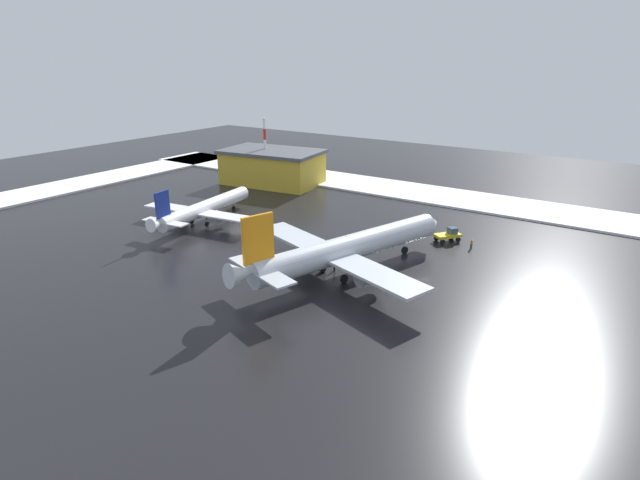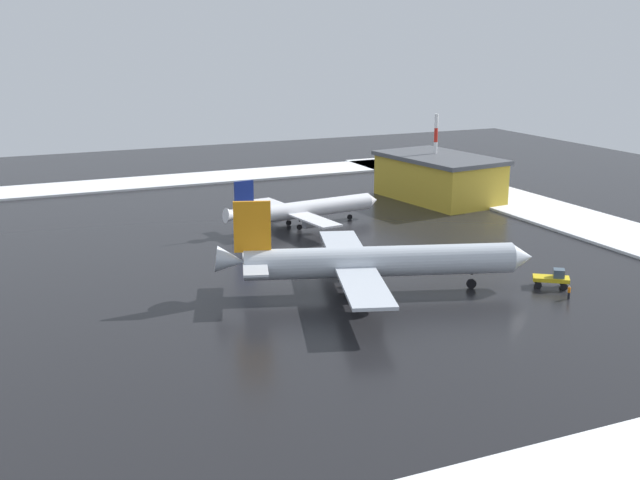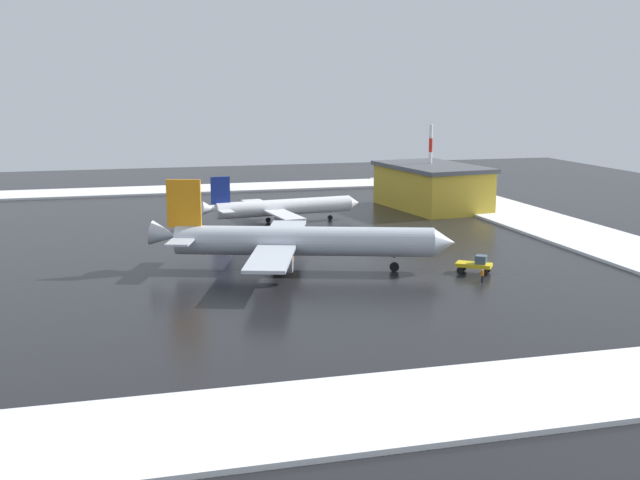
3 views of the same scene
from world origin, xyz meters
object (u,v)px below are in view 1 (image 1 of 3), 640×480
airplane_foreground_jet (204,208)px  pushback_tug (449,234)px  ground_crew_beside_wing (334,265)px  cargo_hangar (272,167)px  ground_crew_mid_apron (472,243)px  airplane_far_rear (346,249)px  antenna_mast (265,150)px

airplane_foreground_jet → pushback_tug: size_ratio=6.00×
ground_crew_beside_wing → cargo_hangar: cargo_hangar is taller
pushback_tug → ground_crew_beside_wing: (9.98, 22.45, -0.31)m
ground_crew_beside_wing → ground_crew_mid_apron: bearing=166.6°
airplane_foreground_jet → ground_crew_mid_apron: (-48.70, -15.28, -1.98)m
pushback_tug → cargo_hangar: cargo_hangar is taller
airplane_far_rear → ground_crew_beside_wing: 3.63m
ground_crew_mid_apron → cargo_hangar: size_ratio=0.06×
antenna_mast → airplane_far_rear: bearing=140.7°
airplane_foreground_jet → cargo_hangar: 34.22m
airplane_far_rear → pushback_tug: (-8.02, -22.36, -2.74)m
ground_crew_beside_wing → cargo_hangar: bearing=-110.7°
airplane_foreground_jet → cargo_hangar: airplane_foreground_jet is taller
ground_crew_mid_apron → cargo_hangar: 60.71m
ground_crew_mid_apron → antenna_mast: antenna_mast is taller
airplane_far_rear → antenna_mast: (48.15, -39.35, 4.28)m
antenna_mast → cargo_hangar: 4.77m
pushback_tug → antenna_mast: antenna_mast is taller
ground_crew_mid_apron → ground_crew_beside_wing: 25.66m
cargo_hangar → pushback_tug: bearing=155.6°
airplane_far_rear → ground_crew_beside_wing: (1.97, 0.09, -3.05)m
airplane_far_rear → cargo_hangar: size_ratio=1.49×
airplane_far_rear → ground_crew_beside_wing: airplane_far_rear is taller
pushback_tug → ground_crew_mid_apron: (-4.54, 1.29, -0.31)m
cargo_hangar → airplane_foreground_jet: bearing=98.3°
pushback_tug → antenna_mast: 59.10m
airplane_far_rear → ground_crew_mid_apron: 24.72m
pushback_tug → antenna_mast: (56.16, -16.99, 7.02)m
ground_crew_mid_apron → cargo_hangar: (57.99, -17.62, 3.47)m
ground_crew_beside_wing → cargo_hangar: size_ratio=0.06×
antenna_mast → cargo_hangar: bearing=166.4°
airplane_foreground_jet → antenna_mast: (12.01, -33.56, 5.36)m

